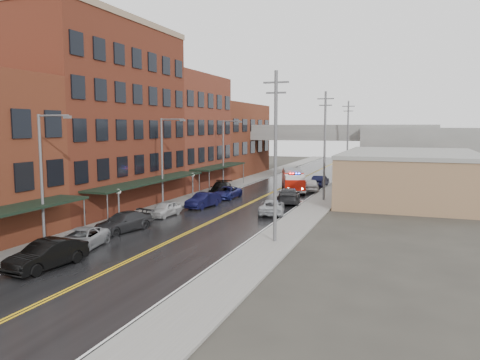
% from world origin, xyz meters
% --- Properties ---
extents(ground, '(220.00, 220.00, 0.00)m').
position_xyz_m(ground, '(0.00, 0.00, 0.00)').
color(ground, '#2D2B26').
rests_on(ground, ground).
extents(road, '(11.00, 160.00, 0.02)m').
position_xyz_m(road, '(0.00, 30.00, 0.01)').
color(road, black).
rests_on(road, ground).
extents(sidewalk_left, '(3.00, 160.00, 0.15)m').
position_xyz_m(sidewalk_left, '(-7.30, 30.00, 0.07)').
color(sidewalk_left, slate).
rests_on(sidewalk_left, ground).
extents(sidewalk_right, '(3.00, 160.00, 0.15)m').
position_xyz_m(sidewalk_right, '(7.30, 30.00, 0.07)').
color(sidewalk_right, slate).
rests_on(sidewalk_right, ground).
extents(curb_left, '(0.30, 160.00, 0.15)m').
position_xyz_m(curb_left, '(-5.65, 30.00, 0.07)').
color(curb_left, gray).
rests_on(curb_left, ground).
extents(curb_right, '(0.30, 160.00, 0.15)m').
position_xyz_m(curb_right, '(5.65, 30.00, 0.07)').
color(curb_right, gray).
rests_on(curb_right, ground).
extents(brick_building_b, '(9.00, 20.00, 18.00)m').
position_xyz_m(brick_building_b, '(-13.30, 23.00, 9.00)').
color(brick_building_b, '#542216').
rests_on(brick_building_b, ground).
extents(brick_building_c, '(9.00, 15.00, 15.00)m').
position_xyz_m(brick_building_c, '(-13.30, 40.50, 7.50)').
color(brick_building_c, brown).
rests_on(brick_building_c, ground).
extents(brick_building_far, '(9.00, 20.00, 12.00)m').
position_xyz_m(brick_building_far, '(-13.30, 58.00, 6.00)').
color(brick_building_far, '#622B19').
rests_on(brick_building_far, ground).
extents(tan_building, '(14.00, 22.00, 5.00)m').
position_xyz_m(tan_building, '(16.00, 40.00, 2.50)').
color(tan_building, '#90714D').
rests_on(tan_building, ground).
extents(right_far_block, '(18.00, 30.00, 8.00)m').
position_xyz_m(right_far_block, '(18.00, 70.00, 4.00)').
color(right_far_block, slate).
rests_on(right_far_block, ground).
extents(awning_1, '(2.60, 18.00, 3.09)m').
position_xyz_m(awning_1, '(-7.49, 23.00, 2.99)').
color(awning_1, black).
rests_on(awning_1, ground).
extents(awning_2, '(2.60, 13.00, 3.09)m').
position_xyz_m(awning_2, '(-7.49, 40.50, 2.99)').
color(awning_2, black).
rests_on(awning_2, ground).
extents(globe_lamp_1, '(0.44, 0.44, 3.12)m').
position_xyz_m(globe_lamp_1, '(-6.40, 16.00, 2.31)').
color(globe_lamp_1, '#59595B').
rests_on(globe_lamp_1, ground).
extents(globe_lamp_2, '(0.44, 0.44, 3.12)m').
position_xyz_m(globe_lamp_2, '(-6.40, 30.00, 2.31)').
color(globe_lamp_2, '#59595B').
rests_on(globe_lamp_2, ground).
extents(street_lamp_0, '(2.64, 0.22, 9.00)m').
position_xyz_m(street_lamp_0, '(-6.55, 8.00, 5.19)').
color(street_lamp_0, '#59595B').
rests_on(street_lamp_0, ground).
extents(street_lamp_1, '(2.64, 0.22, 9.00)m').
position_xyz_m(street_lamp_1, '(-6.55, 24.00, 5.19)').
color(street_lamp_1, '#59595B').
rests_on(street_lamp_1, ground).
extents(street_lamp_2, '(2.64, 0.22, 9.00)m').
position_xyz_m(street_lamp_2, '(-6.55, 40.00, 5.19)').
color(street_lamp_2, '#59595B').
rests_on(street_lamp_2, ground).
extents(utility_pole_0, '(1.80, 0.24, 12.00)m').
position_xyz_m(utility_pole_0, '(7.20, 15.00, 6.31)').
color(utility_pole_0, '#59595B').
rests_on(utility_pole_0, ground).
extents(utility_pole_1, '(1.80, 0.24, 12.00)m').
position_xyz_m(utility_pole_1, '(7.20, 35.00, 6.31)').
color(utility_pole_1, '#59595B').
rests_on(utility_pole_1, ground).
extents(utility_pole_2, '(1.80, 0.24, 12.00)m').
position_xyz_m(utility_pole_2, '(7.20, 55.00, 6.31)').
color(utility_pole_2, '#59595B').
rests_on(utility_pole_2, ground).
extents(overpass, '(40.00, 10.00, 7.50)m').
position_xyz_m(overpass, '(0.00, 62.00, 5.99)').
color(overpass, slate).
rests_on(overpass, ground).
extents(fire_truck, '(4.80, 8.07, 2.81)m').
position_xyz_m(fire_truck, '(2.30, 40.92, 1.52)').
color(fire_truck, '#A51307').
rests_on(fire_truck, ground).
extents(parked_car_left_1, '(2.24, 5.15, 1.65)m').
position_xyz_m(parked_car_left_1, '(-3.60, 4.70, 0.82)').
color(parked_car_left_1, black).
rests_on(parked_car_left_1, ground).
extents(parked_car_left_2, '(3.29, 5.39, 1.40)m').
position_xyz_m(parked_car_left_2, '(-4.58, 8.90, 0.70)').
color(parked_car_left_2, gray).
rests_on(parked_car_left_2, ground).
extents(parked_car_left_3, '(3.27, 5.48, 1.49)m').
position_xyz_m(parked_car_left_3, '(-5.00, 14.51, 0.74)').
color(parked_car_left_3, '#252628').
rests_on(parked_car_left_3, ground).
extents(parked_car_left_4, '(1.84, 4.06, 1.35)m').
position_xyz_m(parked_car_left_4, '(-5.00, 21.20, 0.68)').
color(parked_car_left_4, '#B7B7B7').
rests_on(parked_car_left_4, ground).
extents(parked_car_left_5, '(2.28, 4.77, 1.51)m').
position_xyz_m(parked_car_left_5, '(-3.60, 26.59, 0.75)').
color(parked_car_left_5, black).
rests_on(parked_car_left_5, ground).
extents(parked_car_left_6, '(2.33, 4.87, 1.34)m').
position_xyz_m(parked_car_left_6, '(-3.60, 33.19, 0.67)').
color(parked_car_left_6, navy).
rests_on(parked_car_left_6, ground).
extents(parked_car_left_7, '(3.55, 6.03, 1.64)m').
position_xyz_m(parked_car_left_7, '(-5.00, 34.80, 0.82)').
color(parked_car_left_7, black).
rests_on(parked_car_left_7, ground).
extents(parked_car_right_0, '(3.35, 5.36, 1.38)m').
position_xyz_m(parked_car_right_0, '(3.95, 25.47, 0.69)').
color(parked_car_right_0, '#9EA0A5').
rests_on(parked_car_right_0, ground).
extents(parked_car_right_1, '(3.35, 6.07, 1.66)m').
position_xyz_m(parked_car_right_1, '(3.92, 32.24, 0.83)').
color(parked_car_right_1, black).
rests_on(parked_car_right_1, ground).
extents(parked_car_right_2, '(2.76, 4.97, 1.60)m').
position_xyz_m(parked_car_right_2, '(4.38, 42.22, 0.80)').
color(parked_car_right_2, silver).
rests_on(parked_car_right_2, ground).
extents(parked_car_right_3, '(1.86, 4.64, 1.50)m').
position_xyz_m(parked_car_right_3, '(4.47, 47.80, 0.75)').
color(parked_car_right_3, black).
rests_on(parked_car_right_3, ground).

